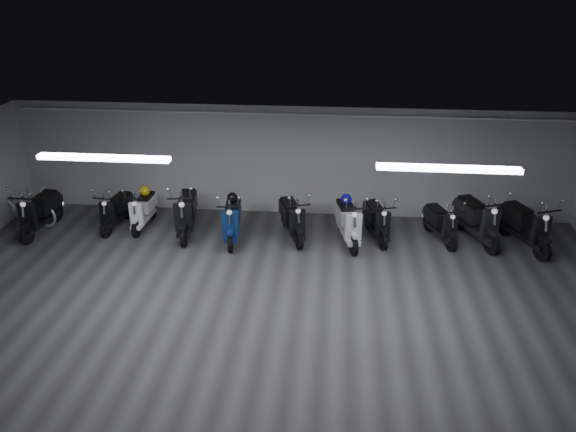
# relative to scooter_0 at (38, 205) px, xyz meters

# --- Properties ---
(floor) EXTENTS (14.00, 10.00, 0.01)m
(floor) POSITION_rel_scooter_0_xyz_m (5.87, -3.32, -0.70)
(floor) COLOR #3A3A3D
(floor) RESTS_ON ground
(ceiling) EXTENTS (14.00, 10.00, 0.01)m
(ceiling) POSITION_rel_scooter_0_xyz_m (5.87, -3.32, 2.11)
(ceiling) COLOR gray
(ceiling) RESTS_ON ground
(back_wall) EXTENTS (14.00, 0.01, 2.80)m
(back_wall) POSITION_rel_scooter_0_xyz_m (5.87, 1.69, 0.71)
(back_wall) COLOR #A9A9AC
(back_wall) RESTS_ON ground
(fluor_strip_left) EXTENTS (2.40, 0.18, 0.08)m
(fluor_strip_left) POSITION_rel_scooter_0_xyz_m (2.87, -2.32, 2.05)
(fluor_strip_left) COLOR white
(fluor_strip_left) RESTS_ON ceiling
(fluor_strip_right) EXTENTS (2.40, 0.18, 0.08)m
(fluor_strip_right) POSITION_rel_scooter_0_xyz_m (8.87, -2.32, 2.05)
(fluor_strip_right) COLOR white
(fluor_strip_right) RESTS_ON ceiling
(conduit) EXTENTS (13.60, 0.05, 0.05)m
(conduit) POSITION_rel_scooter_0_xyz_m (5.87, 1.60, 1.93)
(conduit) COLOR white
(conduit) RESTS_ON back_wall
(scooter_0) EXTENTS (0.72, 1.89, 1.39)m
(scooter_0) POSITION_rel_scooter_0_xyz_m (0.00, 0.00, 0.00)
(scooter_0) COLOR black
(scooter_0) RESTS_ON floor
(scooter_1) EXTENTS (0.75, 1.69, 1.21)m
(scooter_1) POSITION_rel_scooter_0_xyz_m (1.72, 0.41, -0.09)
(scooter_1) COLOR black
(scooter_1) RESTS_ON floor
(scooter_2) EXTENTS (0.58, 1.64, 1.21)m
(scooter_2) POSITION_rel_scooter_0_xyz_m (2.36, 0.48, -0.09)
(scooter_2) COLOR white
(scooter_2) RESTS_ON floor
(scooter_3) EXTENTS (0.91, 2.03, 1.46)m
(scooter_3) POSITION_rel_scooter_0_xyz_m (3.51, 0.23, 0.04)
(scooter_3) COLOR black
(scooter_3) RESTS_ON floor
(scooter_4) EXTENTS (0.79, 1.86, 1.35)m
(scooter_4) POSITION_rel_scooter_0_xyz_m (4.64, 0.04, -0.02)
(scooter_4) COLOR navy
(scooter_4) RESTS_ON floor
(scooter_5) EXTENTS (1.15, 1.87, 1.32)m
(scooter_5) POSITION_rel_scooter_0_xyz_m (6.02, 0.26, -0.03)
(scooter_5) COLOR black
(scooter_5) RESTS_ON floor
(scooter_6) EXTENTS (1.01, 1.94, 1.37)m
(scooter_6) POSITION_rel_scooter_0_xyz_m (7.31, 0.13, -0.01)
(scooter_6) COLOR silver
(scooter_6) RESTS_ON floor
(scooter_7) EXTENTS (0.95, 1.76, 1.25)m
(scooter_7) POSITION_rel_scooter_0_xyz_m (7.98, 0.40, -0.07)
(scooter_7) COLOR black
(scooter_7) RESTS_ON floor
(scooter_8) EXTENTS (1.02, 1.68, 1.18)m
(scooter_8) POSITION_rel_scooter_0_xyz_m (9.45, 0.42, -0.10)
(scooter_8) COLOR black
(scooter_8) RESTS_ON floor
(scooter_9) EXTENTS (1.28, 2.07, 1.46)m
(scooter_9) POSITION_rel_scooter_0_xyz_m (10.26, 0.48, 0.04)
(scooter_9) COLOR black
(scooter_9) RESTS_ON floor
(bicycle) EXTENTS (1.92, 1.04, 1.18)m
(bicycle) POSITION_rel_scooter_0_xyz_m (-0.63, 0.42, -0.11)
(bicycle) COLOR white
(bicycle) RESTS_ON floor
(scooter_10) EXTENTS (1.30, 2.02, 1.43)m
(scooter_10) POSITION_rel_scooter_0_xyz_m (11.28, 0.27, 0.02)
(scooter_10) COLOR black
(scooter_10) RESTS_ON floor
(helmet_0) EXTENTS (0.24, 0.24, 0.24)m
(helmet_0) POSITION_rel_scooter_0_xyz_m (4.61, 0.29, 0.26)
(helmet_0) COLOR black
(helmet_0) RESTS_ON scooter_4
(helmet_1) EXTENTS (0.26, 0.26, 0.26)m
(helmet_1) POSITION_rel_scooter_0_xyz_m (7.25, 0.38, 0.29)
(helmet_1) COLOR #0F0C8B
(helmet_1) RESTS_ON scooter_6
(helmet_2) EXTENTS (0.24, 0.24, 0.24)m
(helmet_2) POSITION_rel_scooter_0_xyz_m (2.37, 0.71, 0.17)
(helmet_2) COLOR gold
(helmet_2) RESTS_ON scooter_2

